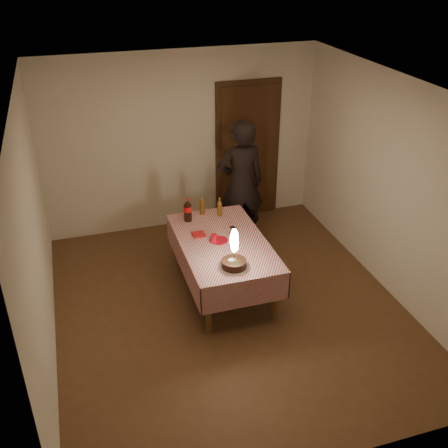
{
  "coord_description": "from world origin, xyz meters",
  "views": [
    {
      "loc": [
        -1.54,
        -4.77,
        3.88
      ],
      "look_at": [
        0.04,
        0.33,
        0.95
      ],
      "focal_mm": 42.0,
      "sensor_mm": 36.0,
      "label": 1
    }
  ],
  "objects_px": {
    "red_cup": "(214,238)",
    "photographer": "(241,184)",
    "amber_bottle_left": "(202,206)",
    "amber_bottle_right": "(220,207)",
    "clear_cup": "(232,230)",
    "red_plate": "(219,240)",
    "cola_bottle": "(188,210)",
    "birthday_cake": "(234,258)",
    "dining_table": "(223,248)"
  },
  "relations": [
    {
      "from": "dining_table",
      "to": "photographer",
      "type": "relative_size",
      "value": 0.95
    },
    {
      "from": "red_cup",
      "to": "cola_bottle",
      "type": "height_order",
      "value": "cola_bottle"
    },
    {
      "from": "red_plate",
      "to": "amber_bottle_left",
      "type": "relative_size",
      "value": 0.86
    },
    {
      "from": "cola_bottle",
      "to": "amber_bottle_right",
      "type": "relative_size",
      "value": 1.25
    },
    {
      "from": "birthday_cake",
      "to": "clear_cup",
      "type": "distance_m",
      "value": 0.75
    },
    {
      "from": "red_cup",
      "to": "cola_bottle",
      "type": "distance_m",
      "value": 0.65
    },
    {
      "from": "clear_cup",
      "to": "amber_bottle_right",
      "type": "bearing_deg",
      "value": 91.08
    },
    {
      "from": "birthday_cake",
      "to": "amber_bottle_right",
      "type": "relative_size",
      "value": 1.9
    },
    {
      "from": "amber_bottle_left",
      "to": "birthday_cake",
      "type": "bearing_deg",
      "value": -89.89
    },
    {
      "from": "red_plate",
      "to": "amber_bottle_right",
      "type": "height_order",
      "value": "amber_bottle_right"
    },
    {
      "from": "clear_cup",
      "to": "photographer",
      "type": "xyz_separation_m",
      "value": [
        0.42,
        0.92,
        0.18
      ]
    },
    {
      "from": "dining_table",
      "to": "amber_bottle_right",
      "type": "bearing_deg",
      "value": 76.39
    },
    {
      "from": "red_cup",
      "to": "photographer",
      "type": "bearing_deg",
      "value": 56.41
    },
    {
      "from": "red_plate",
      "to": "clear_cup",
      "type": "xyz_separation_m",
      "value": [
        0.21,
        0.11,
        0.04
      ]
    },
    {
      "from": "photographer",
      "to": "red_cup",
      "type": "bearing_deg",
      "value": -123.59
    },
    {
      "from": "clear_cup",
      "to": "birthday_cake",
      "type": "bearing_deg",
      "value": -106.62
    },
    {
      "from": "red_cup",
      "to": "amber_bottle_left",
      "type": "height_order",
      "value": "amber_bottle_left"
    },
    {
      "from": "clear_cup",
      "to": "dining_table",
      "type": "bearing_deg",
      "value": -140.71
    },
    {
      "from": "birthday_cake",
      "to": "red_cup",
      "type": "bearing_deg",
      "value": 95.85
    },
    {
      "from": "birthday_cake",
      "to": "cola_bottle",
      "type": "distance_m",
      "value": 1.22
    },
    {
      "from": "red_plate",
      "to": "clear_cup",
      "type": "relative_size",
      "value": 2.44
    },
    {
      "from": "dining_table",
      "to": "amber_bottle_left",
      "type": "xyz_separation_m",
      "value": [
        -0.05,
        0.75,
        0.21
      ]
    },
    {
      "from": "photographer",
      "to": "red_plate",
      "type": "bearing_deg",
      "value": -121.46
    },
    {
      "from": "birthday_cake",
      "to": "red_plate",
      "type": "bearing_deg",
      "value": 89.76
    },
    {
      "from": "dining_table",
      "to": "cola_bottle",
      "type": "xyz_separation_m",
      "value": [
        -0.27,
        0.63,
        0.25
      ]
    },
    {
      "from": "red_plate",
      "to": "amber_bottle_right",
      "type": "xyz_separation_m",
      "value": [
        0.2,
        0.62,
        0.11
      ]
    },
    {
      "from": "dining_table",
      "to": "cola_bottle",
      "type": "distance_m",
      "value": 0.73
    },
    {
      "from": "clear_cup",
      "to": "amber_bottle_left",
      "type": "bearing_deg",
      "value": 109.2
    },
    {
      "from": "amber_bottle_left",
      "to": "red_plate",
      "type": "bearing_deg",
      "value": -89.6
    },
    {
      "from": "clear_cup",
      "to": "cola_bottle",
      "type": "relative_size",
      "value": 0.28
    },
    {
      "from": "amber_bottle_right",
      "to": "photographer",
      "type": "xyz_separation_m",
      "value": [
        0.43,
        0.41,
        0.1
      ]
    },
    {
      "from": "clear_cup",
      "to": "amber_bottle_right",
      "type": "height_order",
      "value": "amber_bottle_right"
    },
    {
      "from": "clear_cup",
      "to": "photographer",
      "type": "relative_size",
      "value": 0.05
    },
    {
      "from": "red_cup",
      "to": "photographer",
      "type": "relative_size",
      "value": 0.05
    },
    {
      "from": "amber_bottle_right",
      "to": "photographer",
      "type": "relative_size",
      "value": 0.14
    },
    {
      "from": "red_plate",
      "to": "red_cup",
      "type": "bearing_deg",
      "value": -167.67
    },
    {
      "from": "clear_cup",
      "to": "amber_bottle_left",
      "type": "xyz_separation_m",
      "value": [
        -0.21,
        0.62,
        0.07
      ]
    },
    {
      "from": "birthday_cake",
      "to": "photographer",
      "type": "height_order",
      "value": "photographer"
    },
    {
      "from": "dining_table",
      "to": "clear_cup",
      "type": "height_order",
      "value": "clear_cup"
    },
    {
      "from": "amber_bottle_left",
      "to": "dining_table",
      "type": "bearing_deg",
      "value": -86.23
    },
    {
      "from": "dining_table",
      "to": "red_cup",
      "type": "height_order",
      "value": "red_cup"
    },
    {
      "from": "clear_cup",
      "to": "cola_bottle",
      "type": "bearing_deg",
      "value": 131.61
    },
    {
      "from": "red_plate",
      "to": "red_cup",
      "type": "relative_size",
      "value": 2.2
    },
    {
      "from": "red_plate",
      "to": "cola_bottle",
      "type": "distance_m",
      "value": 0.66
    },
    {
      "from": "amber_bottle_right",
      "to": "cola_bottle",
      "type": "bearing_deg",
      "value": -178.01
    },
    {
      "from": "birthday_cake",
      "to": "cola_bottle",
      "type": "bearing_deg",
      "value": 100.61
    },
    {
      "from": "amber_bottle_right",
      "to": "amber_bottle_left",
      "type": "bearing_deg",
      "value": 151.99
    },
    {
      "from": "dining_table",
      "to": "red_cup",
      "type": "xyz_separation_m",
      "value": [
        -0.11,
        0.01,
        0.14
      ]
    },
    {
      "from": "red_cup",
      "to": "photographer",
      "type": "xyz_separation_m",
      "value": [
        0.69,
        1.04,
        0.17
      ]
    },
    {
      "from": "birthday_cake",
      "to": "amber_bottle_left",
      "type": "bearing_deg",
      "value": 90.11
    }
  ]
}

